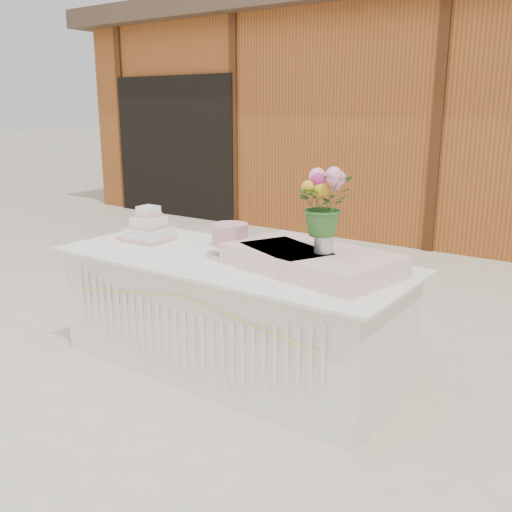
# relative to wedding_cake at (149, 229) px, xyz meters

# --- Properties ---
(ground) EXTENTS (80.00, 80.00, 0.00)m
(ground) POSITION_rel_wedding_cake_xyz_m (0.79, -0.06, -0.86)
(ground) COLOR beige
(ground) RESTS_ON ground
(barn) EXTENTS (12.60, 4.60, 3.30)m
(barn) POSITION_rel_wedding_cake_xyz_m (0.78, 5.94, 0.82)
(barn) COLOR #9A4E20
(barn) RESTS_ON ground
(cake_table) EXTENTS (2.40, 1.00, 0.77)m
(cake_table) POSITION_rel_wedding_cake_xyz_m (0.79, -0.06, -0.47)
(cake_table) COLOR silver
(cake_table) RESTS_ON ground
(wedding_cake) EXTENTS (0.30, 0.30, 0.26)m
(wedding_cake) POSITION_rel_wedding_cake_xyz_m (0.00, 0.00, 0.00)
(wedding_cake) COLOR white
(wedding_cake) RESTS_ON cake_table
(pink_cake_stand) EXTENTS (0.30, 0.30, 0.22)m
(pink_cake_stand) POSITION_rel_wedding_cake_xyz_m (0.76, -0.01, 0.03)
(pink_cake_stand) COLOR white
(pink_cake_stand) RESTS_ON cake_table
(satin_runner) EXTENTS (1.11, 0.77, 0.13)m
(satin_runner) POSITION_rel_wedding_cake_xyz_m (1.37, -0.00, -0.02)
(satin_runner) COLOR #F6C9C5
(satin_runner) RESTS_ON cake_table
(flower_vase) EXTENTS (0.11, 0.11, 0.15)m
(flower_vase) POSITION_rel_wedding_cake_xyz_m (1.46, -0.02, 0.12)
(flower_vase) COLOR silver
(flower_vase) RESTS_ON satin_runner
(bouquet) EXTENTS (0.43, 0.42, 0.36)m
(bouquet) POSITION_rel_wedding_cake_xyz_m (1.46, -0.02, 0.37)
(bouquet) COLOR #306327
(bouquet) RESTS_ON flower_vase
(loose_flowers) EXTENTS (0.27, 0.39, 0.02)m
(loose_flowers) POSITION_rel_wedding_cake_xyz_m (-0.19, 0.07, -0.08)
(loose_flowers) COLOR pink
(loose_flowers) RESTS_ON cake_table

